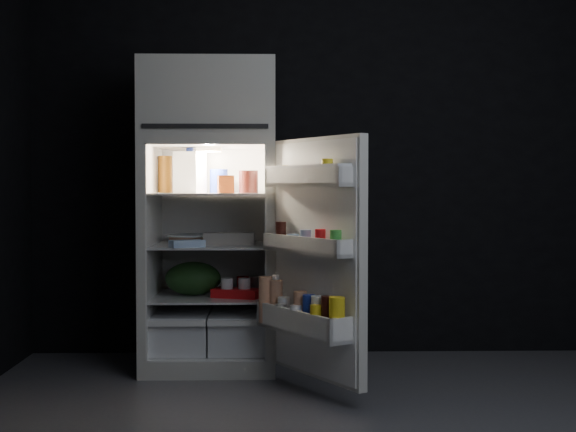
{
  "coord_description": "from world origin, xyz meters",
  "views": [
    {
      "loc": [
        -0.49,
        -3.41,
        1.05
      ],
      "look_at": [
        -0.39,
        1.0,
        0.9
      ],
      "focal_mm": 50.0,
      "sensor_mm": 36.0,
      "label": 1
    }
  ],
  "objects_px": {
    "milk_jug": "(190,172)",
    "yogurt_tray": "(237,293)",
    "egg_carton": "(229,239)",
    "fridge_door": "(313,262)",
    "refrigerator": "(211,205)"
  },
  "relations": [
    {
      "from": "refrigerator",
      "to": "fridge_door",
      "type": "height_order",
      "value": "refrigerator"
    },
    {
      "from": "milk_jug",
      "to": "yogurt_tray",
      "type": "xyz_separation_m",
      "value": [
        0.28,
        -0.13,
        -0.69
      ]
    },
    {
      "from": "fridge_door",
      "to": "milk_jug",
      "type": "relative_size",
      "value": 5.08
    },
    {
      "from": "egg_carton",
      "to": "yogurt_tray",
      "type": "height_order",
      "value": "egg_carton"
    },
    {
      "from": "refrigerator",
      "to": "milk_jug",
      "type": "bearing_deg",
      "value": -171.9
    },
    {
      "from": "egg_carton",
      "to": "yogurt_tray",
      "type": "relative_size",
      "value": 1.07
    },
    {
      "from": "milk_jug",
      "to": "yogurt_tray",
      "type": "height_order",
      "value": "milk_jug"
    },
    {
      "from": "fridge_door",
      "to": "yogurt_tray",
      "type": "xyz_separation_m",
      "value": [
        -0.4,
        0.55,
        -0.23
      ]
    },
    {
      "from": "refrigerator",
      "to": "fridge_door",
      "type": "bearing_deg",
      "value": -51.07
    },
    {
      "from": "refrigerator",
      "to": "egg_carton",
      "type": "height_order",
      "value": "refrigerator"
    },
    {
      "from": "milk_jug",
      "to": "egg_carton",
      "type": "relative_size",
      "value": 0.82
    },
    {
      "from": "egg_carton",
      "to": "fridge_door",
      "type": "bearing_deg",
      "value": -52.25
    },
    {
      "from": "fridge_door",
      "to": "egg_carton",
      "type": "distance_m",
      "value": 0.75
    },
    {
      "from": "yogurt_tray",
      "to": "fridge_door",
      "type": "bearing_deg",
      "value": -33.92
    },
    {
      "from": "milk_jug",
      "to": "fridge_door",
      "type": "bearing_deg",
      "value": -25.12
    }
  ]
}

